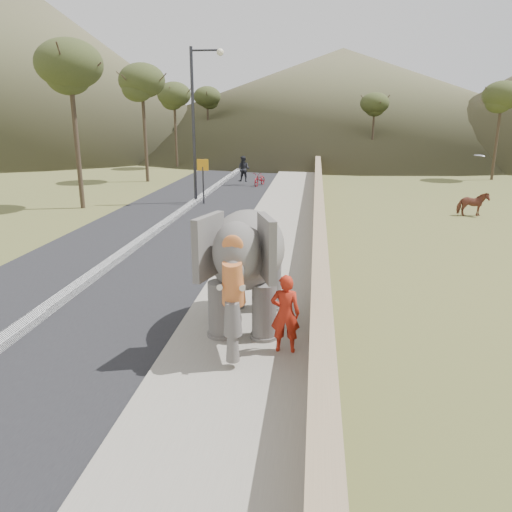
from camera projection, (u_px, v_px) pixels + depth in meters
The scene contains 14 objects.
ground at pixel (244, 336), 11.03m from camera, with size 160.00×160.00×0.00m, color olive.
road at pixel (160, 229), 21.13m from camera, with size 7.00×120.00×0.03m, color black.
median at pixel (160, 227), 21.11m from camera, with size 0.35×120.00×0.22m, color black.
walkway at pixel (278, 231), 20.55m from camera, with size 3.00×120.00×0.15m, color #9E9687.
parapet at pixel (319, 221), 20.24m from camera, with size 0.30×120.00×1.10m, color tan.
lamppost at pixel (199, 111), 25.98m from camera, with size 1.76×0.36×8.00m.
signboard at pixel (203, 174), 26.58m from camera, with size 0.60×0.08×2.40m.
cow at pixel (473, 204), 23.74m from camera, with size 0.62×1.37×1.15m, color brown.
distant_car at pixel (477, 161), 43.20m from camera, with size 1.70×4.23×1.44m, color silver.
hill_left at pixel (13, 63), 64.76m from camera, with size 60.00×60.00×22.00m, color brown.
hill_far at pixel (341, 98), 75.35m from camera, with size 80.00×80.00×14.00m, color brown.
elephant_and_man at pixel (248, 266), 11.08m from camera, with size 2.19×3.74×2.70m.
motorcyclist at pixel (252, 174), 33.64m from camera, with size 2.10×1.82×1.98m.
trees at pixel (307, 125), 38.76m from camera, with size 41.05×34.79×8.44m.
Camera 1 is at (1.44, -10.01, 4.75)m, focal length 35.00 mm.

